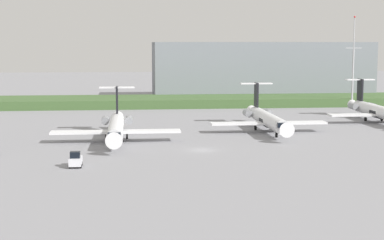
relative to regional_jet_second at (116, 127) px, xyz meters
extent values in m
plane|color=gray|center=(14.11, 18.78, -2.54)|extent=(500.00, 500.00, 0.00)
cube|color=#426033|center=(14.11, 61.25, -1.35)|extent=(320.00, 20.00, 2.37)
cylinder|color=white|center=(0.00, -0.59, -0.09)|extent=(2.70, 24.00, 2.70)
cone|color=white|center=(0.00, -14.09, -0.09)|extent=(2.70, 3.00, 2.70)
cone|color=white|center=(0.00, 13.41, -0.09)|extent=(2.29, 4.00, 2.29)
cube|color=black|center=(0.00, -12.19, 0.39)|extent=(2.03, 1.80, 0.90)
cylinder|color=black|center=(0.00, -0.59, -0.24)|extent=(2.76, 3.60, 2.76)
cube|color=white|center=(-5.91, -1.59, -0.69)|extent=(11.00, 3.20, 0.36)
cube|color=white|center=(5.91, -1.59, -0.69)|extent=(11.00, 3.20, 0.36)
cube|color=black|center=(0.00, 10.41, 3.86)|extent=(0.36, 3.20, 5.20)
cube|color=white|center=(0.00, 10.71, 6.26)|extent=(6.80, 1.80, 0.24)
cylinder|color=gray|center=(-2.25, 8.61, 0.11)|extent=(1.50, 3.40, 1.50)
cylinder|color=gray|center=(2.25, 8.61, 0.11)|extent=(1.50, 3.40, 1.50)
cylinder|color=gray|center=(0.00, -8.03, -1.54)|extent=(0.20, 0.20, 0.65)
cylinder|color=black|center=(0.00, -8.03, -2.09)|extent=(0.30, 0.90, 0.90)
cylinder|color=black|center=(-1.90, 1.81, -2.09)|extent=(0.35, 0.90, 0.90)
cylinder|color=black|center=(1.90, 1.81, -2.09)|extent=(0.35, 0.90, 0.90)
cylinder|color=white|center=(29.51, 8.22, -0.09)|extent=(2.70, 24.00, 2.70)
cone|color=white|center=(29.51, -5.28, -0.09)|extent=(2.70, 3.00, 2.70)
cone|color=white|center=(29.51, 22.22, -0.09)|extent=(2.30, 4.00, 2.29)
cube|color=black|center=(29.51, -3.38, 0.39)|extent=(2.02, 1.80, 0.90)
cylinder|color=black|center=(29.51, 8.22, -0.24)|extent=(2.76, 3.60, 2.76)
cube|color=white|center=(23.61, 7.22, -0.69)|extent=(11.00, 3.20, 0.36)
cube|color=white|center=(35.42, 7.22, -0.69)|extent=(11.00, 3.20, 0.36)
cube|color=black|center=(29.51, 19.22, 3.86)|extent=(0.36, 3.20, 5.20)
cube|color=white|center=(29.51, 19.52, 6.26)|extent=(6.80, 1.80, 0.24)
cylinder|color=gray|center=(27.26, 17.42, 0.11)|extent=(1.50, 3.40, 1.50)
cylinder|color=gray|center=(31.76, 17.42, 0.11)|extent=(1.50, 3.40, 1.50)
cylinder|color=gray|center=(29.51, 0.78, -1.54)|extent=(0.20, 0.20, 0.65)
cylinder|color=black|center=(29.51, 0.78, -2.09)|extent=(0.30, 0.90, 0.90)
cylinder|color=black|center=(27.61, 10.62, -2.09)|extent=(0.35, 0.90, 0.90)
cylinder|color=black|center=(31.41, 10.62, -2.09)|extent=(0.35, 0.90, 0.90)
cylinder|color=white|center=(57.07, 19.71, -0.09)|extent=(2.70, 24.00, 2.70)
cone|color=white|center=(57.07, 33.71, -0.09)|extent=(2.30, 4.00, 2.29)
cylinder|color=black|center=(57.07, 19.71, -0.24)|extent=(2.76, 3.60, 2.76)
cube|color=white|center=(51.16, 18.71, -0.69)|extent=(11.00, 3.20, 0.36)
cube|color=black|center=(57.07, 30.71, 3.86)|extent=(0.36, 3.20, 5.20)
cube|color=white|center=(57.07, 31.01, 6.26)|extent=(6.80, 1.80, 0.24)
cylinder|color=gray|center=(54.82, 28.91, 0.11)|extent=(1.50, 3.40, 1.50)
cylinder|color=gray|center=(59.32, 28.91, 0.11)|extent=(1.50, 3.40, 1.50)
cylinder|color=black|center=(55.17, 22.11, -2.09)|extent=(0.35, 0.90, 0.90)
cylinder|color=black|center=(58.97, 22.11, -2.09)|extent=(0.35, 0.90, 0.90)
cylinder|color=#B2B2B7|center=(62.94, 51.30, 5.34)|extent=(0.50, 0.50, 15.74)
cylinder|color=#B2B2B7|center=(62.94, 51.30, 17.45)|extent=(0.28, 0.28, 8.48)
cube|color=#B2B2B7|center=(62.94, 51.30, 13.61)|extent=(4.40, 0.20, 0.20)
sphere|color=red|center=(62.94, 51.30, 21.94)|extent=(0.50, 0.50, 0.50)
cube|color=gray|center=(43.86, 82.89, 6.37)|extent=(67.87, 25.50, 17.81)
cube|color=silver|center=(-5.18, -22.93, -1.69)|extent=(1.70, 3.20, 1.10)
cube|color=black|center=(-5.18, -23.49, -0.69)|extent=(1.36, 1.10, 0.90)
cylinder|color=black|center=(-5.93, -23.89, -2.24)|extent=(0.22, 0.60, 0.60)
cylinder|color=black|center=(-4.43, -23.89, -2.24)|extent=(0.22, 0.60, 0.60)
cylinder|color=black|center=(-5.93, -21.97, -2.24)|extent=(0.22, 0.60, 0.60)
cylinder|color=black|center=(-4.43, -21.97, -2.24)|extent=(0.22, 0.60, 0.60)
camera|label=1|loc=(2.64, -107.72, 14.68)|focal=56.46mm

